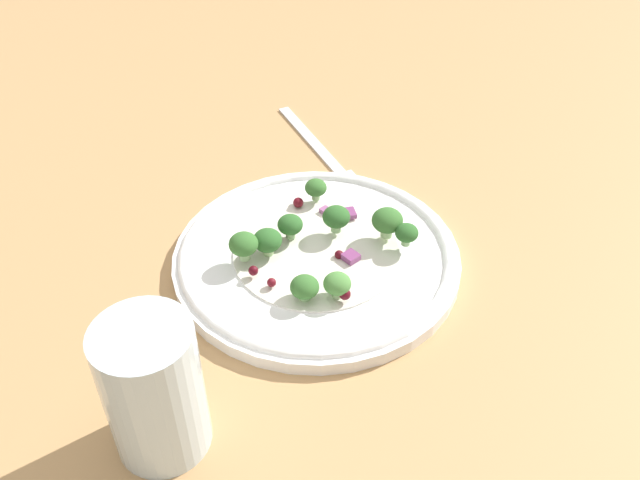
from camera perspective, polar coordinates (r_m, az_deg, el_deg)
ground_plane at (r=61.50cm, az=-0.28°, el=-2.63°), size 180.00×180.00×2.00cm
plate at (r=60.24cm, az=0.00°, el=-1.34°), size 25.19×25.19×1.70cm
dressing_pool at (r=59.95cm, az=0.00°, el=-1.02°), size 14.61×14.61×0.20cm
broccoli_floret_0 at (r=60.46cm, az=1.36°, el=1.89°), size 2.46×2.46×2.49cm
broccoli_floret_1 at (r=54.92cm, az=1.44°, el=-3.70°), size 2.27×2.27×2.30cm
broccoli_floret_2 at (r=59.40cm, az=7.23°, el=0.56°), size 2.03×2.03×2.06cm
broccoli_floret_3 at (r=57.95cm, az=-6.38°, el=-0.39°), size 2.52×2.52×2.55cm
broccoli_floret_4 at (r=60.33cm, az=-2.50°, el=1.25°), size 2.25×2.25×2.28cm
broccoli_floret_5 at (r=54.79cm, az=-1.29°, el=-3.98°), size 2.36×2.36×2.39cm
broccoli_floret_6 at (r=64.80cm, az=-0.35°, el=4.34°), size 2.08×2.08×2.11cm
broccoli_floret_7 at (r=60.12cm, az=5.62°, el=1.58°), size 2.76×2.76×2.79cm
broccoli_floret_8 at (r=58.91cm, az=-4.39°, el=-0.08°), size 2.53×2.53×2.56cm
cranberry_0 at (r=59.41cm, az=1.69°, el=-1.06°), size 0.79×0.79×0.79cm
cranberry_1 at (r=57.23cm, az=-5.57°, el=-2.56°), size 0.84×0.84×0.84cm
cranberry_2 at (r=61.31cm, az=-4.60°, el=0.58°), size 0.84×0.84×0.84cm
cranberry_3 at (r=54.87cm, az=2.09°, el=-4.53°), size 0.96×0.96×0.96cm
cranberry_4 at (r=64.56cm, az=-1.82°, el=3.14°), size 0.98×0.98×0.98cm
cranberry_5 at (r=60.41cm, az=-3.77°, el=0.12°), size 0.73×0.73×0.73cm
cranberry_6 at (r=56.37cm, az=-4.05°, el=-3.55°), size 0.77×0.77×0.77cm
onion_bit_0 at (r=64.08cm, az=0.44°, el=2.45°), size 1.13×1.13×0.50cm
onion_bit_1 at (r=58.57cm, az=2.43°, el=-1.69°), size 1.68×1.67×0.58cm
onion_bit_2 at (r=63.45cm, az=2.39°, el=2.24°), size 1.82×1.85×0.43cm
fork at (r=74.87cm, az=0.17°, el=7.41°), size 14.73×14.11×0.50cm
water_glass at (r=45.97cm, az=-13.69°, el=-12.03°), size 6.43×6.43×10.60cm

